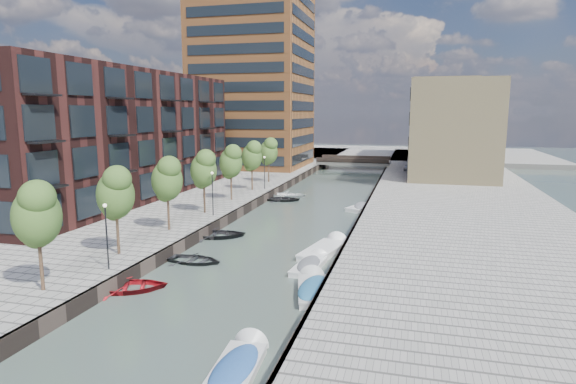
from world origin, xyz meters
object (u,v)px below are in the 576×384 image
at_px(tree_1, 115,192).
at_px(tree_5, 252,155).
at_px(sloop_3, 288,197).
at_px(motorboat_1, 311,265).
at_px(motorboat_3, 313,288).
at_px(motorboat_0, 238,367).
at_px(motorboat_2, 326,250).
at_px(sloop_0, 195,262).
at_px(motorboat_4, 363,207).
at_px(tree_2, 167,178).
at_px(bridge, 354,162).
at_px(sloop_4, 283,201).
at_px(tree_6, 269,151).
at_px(car, 410,166).
at_px(tree_3, 204,168).
at_px(sloop_2, 130,290).
at_px(tree_4, 231,161).
at_px(sloop_1, 218,237).
at_px(tree_0, 37,213).

xyz_separation_m(tree_1, tree_5, (0.00, 28.00, 0.00)).
height_order(sloop_3, motorboat_1, motorboat_1).
bearing_deg(tree_5, motorboat_3, -64.58).
xyz_separation_m(motorboat_0, motorboat_2, (0.46, 18.00, -0.09)).
bearing_deg(tree_1, motorboat_0, -39.87).
height_order(sloop_0, motorboat_4, motorboat_4).
distance_m(tree_2, sloop_0, 8.36).
bearing_deg(bridge, sloop_4, -97.17).
height_order(tree_1, tree_6, same).
distance_m(sloop_4, car, 30.39).
relative_size(sloop_3, car, 1.20).
bearing_deg(tree_3, sloop_4, 71.98).
relative_size(sloop_2, motorboat_1, 0.97).
bearing_deg(tree_6, bridge, 71.90).
height_order(sloop_4, motorboat_1, motorboat_1).
distance_m(tree_4, sloop_1, 13.37).
bearing_deg(tree_6, tree_0, -90.00).
distance_m(tree_6, motorboat_0, 47.52).
bearing_deg(motorboat_2, motorboat_3, -85.15).
height_order(bridge, motorboat_2, bridge).
bearing_deg(tree_2, sloop_3, 79.74).
bearing_deg(sloop_4, tree_4, 135.68).
distance_m(tree_0, tree_1, 7.00).
height_order(tree_3, motorboat_1, tree_3).
distance_m(sloop_0, sloop_3, 27.35).
relative_size(sloop_1, motorboat_1, 1.04).
distance_m(motorboat_0, car, 64.47).
bearing_deg(sloop_0, sloop_1, 12.76).
distance_m(tree_5, sloop_1, 19.82).
relative_size(tree_2, sloop_4, 1.40).
bearing_deg(motorboat_0, tree_3, 117.20).
height_order(tree_1, sloop_1, tree_1).
height_order(bridge, tree_1, tree_1).
bearing_deg(sloop_1, motorboat_1, -140.83).
relative_size(tree_0, sloop_1, 1.25).
xyz_separation_m(tree_6, sloop_2, (3.10, -38.58, -5.31)).
relative_size(tree_3, motorboat_1, 1.29).
height_order(tree_3, tree_5, same).
relative_size(tree_3, sloop_1, 1.25).
bearing_deg(tree_4, motorboat_4, 14.58).
relative_size(tree_1, tree_4, 1.00).
bearing_deg(motorboat_3, tree_4, 122.07).
relative_size(motorboat_1, motorboat_3, 0.86).
height_order(tree_1, tree_4, same).
relative_size(sloop_1, motorboat_2, 0.80).
xyz_separation_m(tree_0, motorboat_4, (14.07, 31.66, -5.12)).
relative_size(sloop_0, motorboat_0, 0.81).
relative_size(sloop_3, sloop_4, 1.08).
xyz_separation_m(motorboat_1, motorboat_4, (1.37, 21.28, 0.01)).
bearing_deg(sloop_4, bridge, -16.22).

